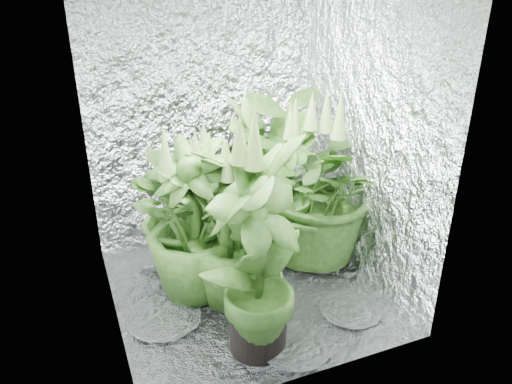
{
  "coord_description": "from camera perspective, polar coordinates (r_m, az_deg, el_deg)",
  "views": [
    {
      "loc": [
        -0.93,
        -2.47,
        1.91
      ],
      "look_at": [
        0.07,
        0.0,
        0.68
      ],
      "focal_mm": 35.0,
      "sensor_mm": 36.0,
      "label": 1
    }
  ],
  "objects": [
    {
      "name": "plant_c",
      "position": [
        3.37,
        2.54,
        0.44
      ],
      "size": [
        0.71,
        0.71,
        1.12
      ],
      "rotation": [
        0.0,
        0.0,
        1.25
      ],
      "color": "black",
      "rests_on": "ground"
    },
    {
      "name": "plant_label",
      "position": [
        2.66,
        1.86,
        -12.47
      ],
      "size": [
        0.05,
        0.04,
        0.08
      ],
      "primitive_type": "cube",
      "rotation": [
        -0.21,
        0.0,
        0.45
      ],
      "color": "white",
      "rests_on": "plant_f"
    },
    {
      "name": "plant_h",
      "position": [
        2.98,
        -7.37,
        -3.75
      ],
      "size": [
        0.77,
        0.77,
        1.09
      ],
      "rotation": [
        0.0,
        0.0,
        5.34
      ],
      "color": "black",
      "rests_on": "ground"
    },
    {
      "name": "plant_g",
      "position": [
        2.81,
        0.1,
        -7.89
      ],
      "size": [
        0.58,
        0.58,
        0.86
      ],
      "rotation": [
        0.0,
        0.0,
        5.23
      ],
      "color": "black",
      "rests_on": "ground"
    },
    {
      "name": "plant_f",
      "position": [
        2.49,
        0.25,
        -6.8
      ],
      "size": [
        0.85,
        0.85,
        1.3
      ],
      "rotation": [
        0.0,
        0.0,
        4.23
      ],
      "color": "black",
      "rests_on": "ground"
    },
    {
      "name": "plant_a",
      "position": [
        3.21,
        -7.85,
        -1.99
      ],
      "size": [
        1.05,
        1.05,
        0.99
      ],
      "rotation": [
        0.0,
        0.0,
        0.36
      ],
      "color": "black",
      "rests_on": "ground"
    },
    {
      "name": "ground",
      "position": [
        3.26,
        -1.21,
        -11.06
      ],
      "size": [
        1.6,
        1.6,
        0.0
      ],
      "primitive_type": "plane",
      "color": "white",
      "rests_on": "ground"
    },
    {
      "name": "walls",
      "position": [
        2.79,
        -1.39,
        5.82
      ],
      "size": [
        1.62,
        1.62,
        2.0
      ],
      "color": "white",
      "rests_on": "ground"
    },
    {
      "name": "plant_d",
      "position": [
        2.91,
        -2.64,
        -4.24
      ],
      "size": [
        0.75,
        0.75,
        1.06
      ],
      "rotation": [
        0.0,
        0.0,
        2.11
      ],
      "color": "black",
      "rests_on": "ground"
    },
    {
      "name": "circulation_fan",
      "position": [
        3.63,
        6.0,
        -4.35
      ],
      "size": [
        0.17,
        0.29,
        0.34
      ],
      "rotation": [
        0.0,
        0.0,
        0.3
      ],
      "color": "black",
      "rests_on": "ground"
    },
    {
      "name": "plant_b",
      "position": [
        3.62,
        -0.41,
        2.24
      ],
      "size": [
        0.76,
        0.76,
        1.13
      ],
      "rotation": [
        0.0,
        0.0,
        0.84
      ],
      "color": "black",
      "rests_on": "ground"
    },
    {
      "name": "plant_e",
      "position": [
        3.27,
        6.8,
        0.53
      ],
      "size": [
        1.19,
        1.19,
        1.2
      ],
      "rotation": [
        0.0,
        0.0,
        2.92
      ],
      "color": "black",
      "rests_on": "ground"
    }
  ]
}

